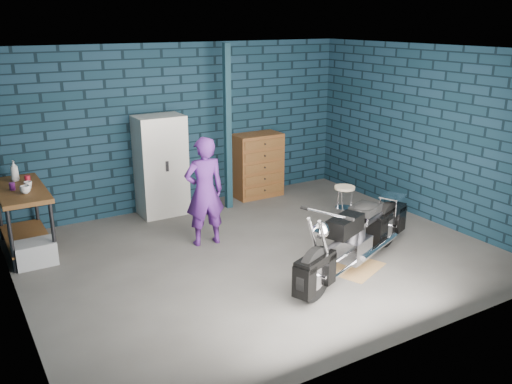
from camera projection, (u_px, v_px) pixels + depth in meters
ground at (260, 255)px, 7.34m from camera, size 6.00×6.00×0.00m
room_walls at (239, 109)px, 7.21m from camera, size 6.02×5.01×2.71m
support_post at (228, 129)px, 8.79m from camera, size 0.10×0.10×2.70m
workbench at (25, 220)px, 7.33m from camera, size 0.60×1.40×0.91m
drip_mat at (355, 268)px, 6.96m from camera, size 0.87×0.77×0.01m
motorcycle at (357, 232)px, 6.81m from camera, size 2.34×1.44×1.00m
person at (204, 192)px, 7.49m from camera, size 0.60×0.43×1.55m
storage_bin at (35, 253)px, 7.02m from camera, size 0.50×0.36×0.31m
locker at (161, 166)px, 8.67m from camera, size 0.75×0.54×1.62m
tool_chest at (258, 165)px, 9.62m from camera, size 0.85×0.47×1.13m
shop_stool at (344, 204)px, 8.46m from camera, size 0.40×0.40×0.58m
cup_a at (25, 190)px, 6.96m from camera, size 0.17×0.17×0.10m
cup_b at (28, 185)px, 7.15m from camera, size 0.11×0.11×0.10m
mug_purple at (12, 186)px, 7.09m from camera, size 0.09×0.09×0.10m
mug_red at (27, 179)px, 7.40m from camera, size 0.08×0.08×0.10m
bottle at (14, 171)px, 7.47m from camera, size 0.13×0.13×0.29m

